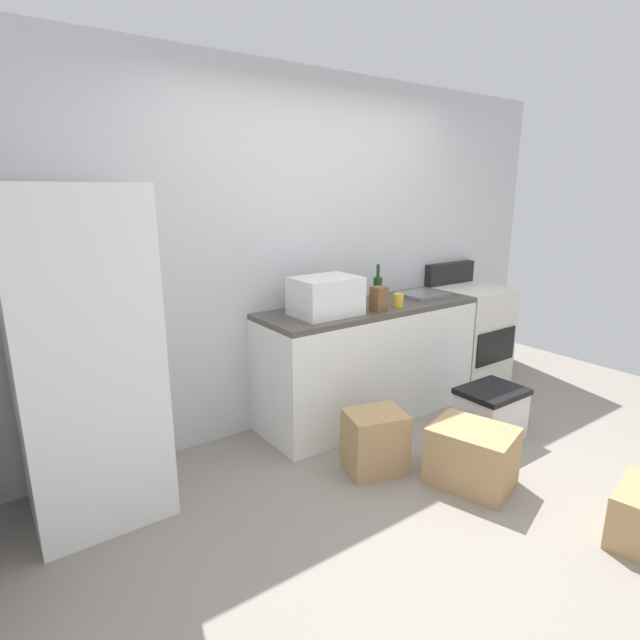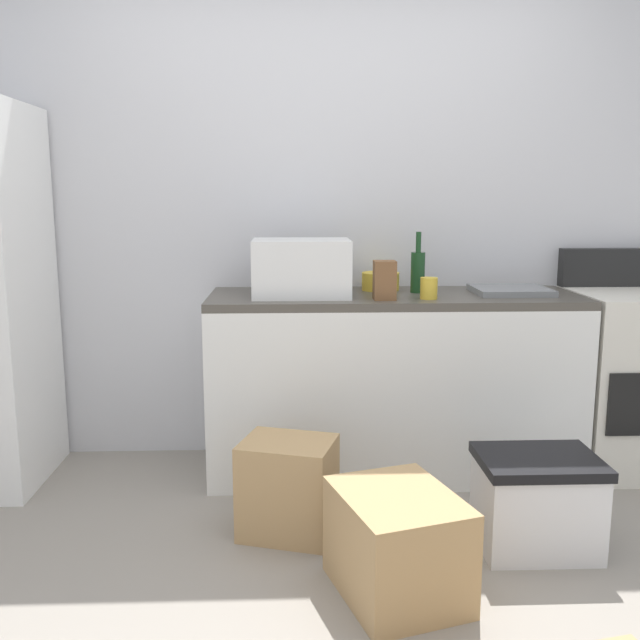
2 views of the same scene
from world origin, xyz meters
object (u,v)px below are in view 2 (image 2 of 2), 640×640
wine_bottle (418,270)px  coffee_mug (429,288)px  microwave (301,268)px  storage_bin (536,502)px  mixing_bowl (380,281)px  cardboard_box_large (288,487)px  cardboard_box_small (397,544)px  stove_oven (632,377)px  knife_block (385,280)px

wine_bottle → coffee_mug: 0.23m
microwave → storage_bin: 1.47m
microwave → mixing_bowl: size_ratio=2.42×
cardboard_box_large → cardboard_box_small: 0.60m
microwave → wine_bottle: size_ratio=1.53×
mixing_bowl → storage_bin: 1.33m
microwave → cardboard_box_small: 1.42m
stove_oven → microwave: microwave is taller
knife_block → mixing_bowl: (0.02, 0.33, -0.04)m
stove_oven → coffee_mug: (-1.08, -0.17, 0.48)m
microwave → storage_bin: (0.91, -0.79, -0.84)m
cardboard_box_small → wine_bottle: bearing=77.5°
stove_oven → cardboard_box_large: (-1.74, -0.68, -0.27)m
knife_block → mixing_bowl: size_ratio=0.95×
microwave → storage_bin: microwave is taller
knife_block → cardboard_box_small: (-0.07, -0.95, -0.81)m
coffee_mug → cardboard_box_large: 1.12m
stove_oven → cardboard_box_small: size_ratio=2.30×
microwave → storage_bin: size_ratio=1.00×
microwave → knife_block: bearing=-19.5°
microwave → cardboard_box_small: microwave is taller
stove_oven → cardboard_box_small: (-1.36, -1.14, -0.28)m
knife_block → storage_bin: bearing=-51.1°
cardboard_box_large → cardboard_box_small: cardboard_box_large is taller
cardboard_box_large → coffee_mug: bearing=37.7°
microwave → knife_block: (0.38, -0.14, -0.05)m
stove_oven → storage_bin: 1.16m
coffee_mug → mixing_bowl: bearing=120.9°
mixing_bowl → cardboard_box_small: mixing_bowl is taller
stove_oven → coffee_mug: stove_oven is taller
storage_bin → knife_block: bearing=128.9°
knife_block → cardboard_box_small: knife_block is taller
knife_block → stove_oven: bearing=8.0°
mixing_bowl → cardboard_box_small: (-0.09, -1.28, -0.76)m
cardboard_box_large → knife_block: bearing=47.8°
microwave → wine_bottle: (0.58, 0.10, -0.03)m
coffee_mug → storage_bin: 1.06m
wine_bottle → cardboard_box_small: wine_bottle is taller
microwave → stove_oven: bearing=1.6°
wine_bottle → cardboard_box_small: size_ratio=0.63×
cardboard_box_small → storage_bin: bearing=26.8°
stove_oven → knife_block: size_ratio=6.11×
storage_bin → stove_oven: bearing=47.5°
stove_oven → cardboard_box_large: size_ratio=2.77×
wine_bottle → mixing_bowl: 0.21m
coffee_mug → mixing_bowl: (-0.19, 0.31, -0.00)m
knife_block → mixing_bowl: 0.33m
coffee_mug → knife_block: (-0.21, -0.01, 0.04)m
knife_block → cardboard_box_large: 1.03m
coffee_mug → mixing_bowl: 0.37m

